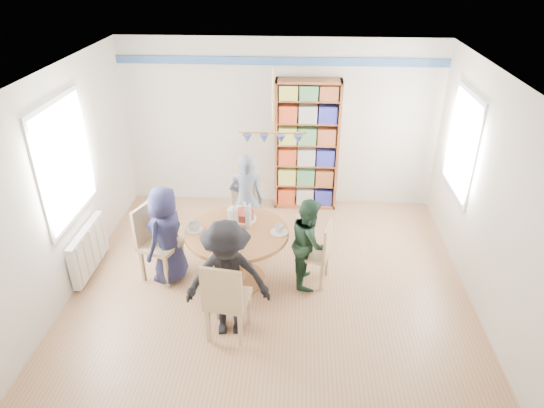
# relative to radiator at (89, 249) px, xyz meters

# --- Properties ---
(ground) EXTENTS (5.00, 5.00, 0.00)m
(ground) POSITION_rel_radiator_xyz_m (2.42, -0.30, -0.35)
(ground) COLOR #A87C58
(room_shell) EXTENTS (5.00, 5.00, 5.00)m
(room_shell) POSITION_rel_radiator_xyz_m (2.16, 0.57, 1.30)
(room_shell) COLOR white
(room_shell) RESTS_ON ground
(radiator) EXTENTS (0.12, 1.00, 0.60)m
(radiator) POSITION_rel_radiator_xyz_m (0.00, 0.00, 0.00)
(radiator) COLOR silver
(radiator) RESTS_ON ground
(dining_table) EXTENTS (1.30, 1.30, 0.75)m
(dining_table) POSITION_rel_radiator_xyz_m (1.99, -0.08, 0.21)
(dining_table) COLOR brown
(dining_table) RESTS_ON ground
(chair_left) EXTENTS (0.58, 0.58, 1.03)m
(chair_left) POSITION_rel_radiator_xyz_m (0.91, -0.03, 0.22)
(chair_left) COLOR tan
(chair_left) RESTS_ON ground
(chair_right) EXTENTS (0.47, 0.47, 0.87)m
(chair_right) POSITION_rel_radiator_xyz_m (3.02, -0.05, 0.13)
(chair_right) COLOR tan
(chair_right) RESTS_ON ground
(chair_far) EXTENTS (0.55, 0.55, 0.98)m
(chair_far) POSITION_rel_radiator_xyz_m (2.02, 0.91, 0.19)
(chair_far) COLOR tan
(chair_far) RESTS_ON ground
(chair_near) EXTENTS (0.51, 0.51, 1.02)m
(chair_near) POSITION_rel_radiator_xyz_m (1.99, -1.14, 0.21)
(chair_near) COLOR tan
(chair_near) RESTS_ON ground
(person_left) EXTENTS (0.62, 0.75, 1.32)m
(person_left) POSITION_rel_radiator_xyz_m (1.09, -0.08, 0.31)
(person_left) COLOR #191A37
(person_left) RESTS_ON ground
(person_right) EXTENTS (0.46, 0.59, 1.19)m
(person_right) POSITION_rel_radiator_xyz_m (2.90, -0.04, 0.25)
(person_right) COLOR #183121
(person_right) RESTS_ON ground
(person_far) EXTENTS (0.55, 0.41, 1.40)m
(person_far) POSITION_rel_radiator_xyz_m (2.01, 0.84, 0.35)
(person_far) COLOR gray
(person_far) RESTS_ON ground
(person_near) EXTENTS (0.97, 0.62, 1.43)m
(person_near) POSITION_rel_radiator_xyz_m (2.00, -1.02, 0.36)
(person_near) COLOR black
(person_near) RESTS_ON ground
(bookshelf) EXTENTS (1.01, 0.30, 2.12)m
(bookshelf) POSITION_rel_radiator_xyz_m (2.85, 2.04, 0.69)
(bookshelf) COLOR brown
(bookshelf) RESTS_ON ground
(tableware) EXTENTS (1.27, 1.27, 0.33)m
(tableware) POSITION_rel_radiator_xyz_m (1.96, -0.06, 0.47)
(tableware) COLOR white
(tableware) RESTS_ON dining_table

